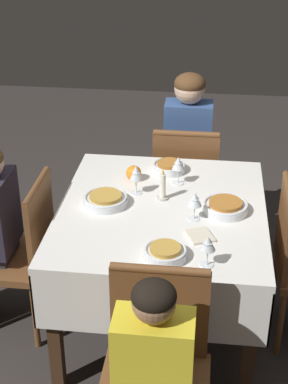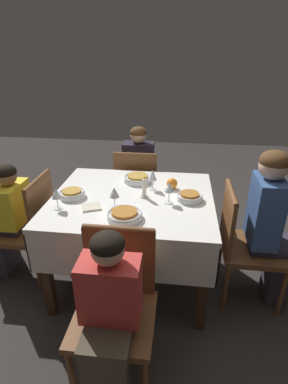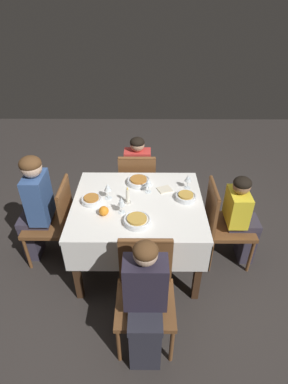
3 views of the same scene
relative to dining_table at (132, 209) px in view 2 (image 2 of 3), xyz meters
The scene contains 21 objects.
ground_plane 0.64m from the dining_table, ahead, with size 8.00×8.00×0.00m, color #332D2B.
dining_table is the anchor object (origin of this frame).
chair_east 0.84m from the dining_table, ahead, with size 0.44×0.44×0.88m.
chair_north 0.77m from the dining_table, 95.43° to the left, with size 0.44×0.44×0.88m.
chair_west 0.84m from the dining_table, behind, with size 0.44×0.44×0.88m.
chair_south 0.77m from the dining_table, 88.15° to the right, with size 0.44×0.44×0.88m.
person_adult_denim 0.98m from the dining_table, ahead, with size 0.34×0.30×1.16m.
person_child_dark 0.92m from the dining_table, 94.46° to the left, with size 0.30×0.33×1.06m.
person_child_yellow 1.00m from the dining_table, behind, with size 0.33×0.30×0.98m.
person_child_red 0.92m from the dining_table, 88.50° to the right, with size 0.30×0.33×0.99m.
bowl_east 0.44m from the dining_table, ahead, with size 0.19×0.19×0.06m.
wine_glass_east 0.35m from the dining_table, 12.22° to the right, with size 0.07×0.07×0.16m.
bowl_north 0.32m from the dining_table, 89.65° to the left, with size 0.23×0.23×0.06m.
wine_glass_north 0.30m from the dining_table, 48.10° to the left, with size 0.07×0.07×0.16m.
bowl_west 0.46m from the dining_table, behind, with size 0.19×0.19×0.06m.
wine_glass_west 0.57m from the dining_table, 153.64° to the right, with size 0.07×0.07×0.15m.
bowl_south 0.34m from the dining_table, 89.90° to the right, with size 0.23×0.23×0.06m.
wine_glass_south 0.28m from the dining_table, 120.24° to the right, with size 0.07×0.07×0.15m.
candle_centerpiece 0.19m from the dining_table, ahead, with size 0.06×0.06×0.17m.
orange_fruit 0.37m from the dining_table, 32.81° to the left, with size 0.08×0.08×0.08m, color orange.
napkin_red_folded 0.34m from the dining_table, 141.75° to the right, with size 0.16×0.15×0.01m.
Camera 2 is at (0.32, -1.94, 1.73)m, focal length 28.00 mm.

